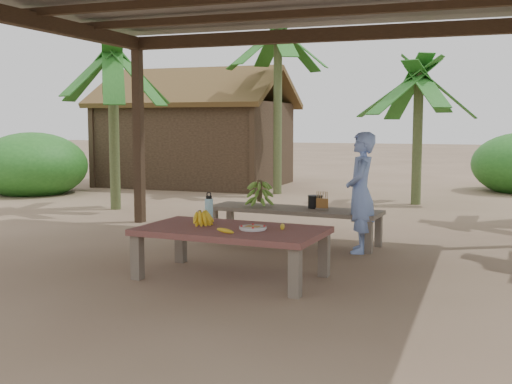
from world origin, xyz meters
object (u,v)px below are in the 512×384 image
(plate, at_px, (253,228))
(ripe_banana_bunch, at_px, (200,217))
(bench, at_px, (294,212))
(woman, at_px, (361,193))
(water_flask, at_px, (209,209))
(work_table, at_px, (231,235))
(cooking_pot, at_px, (315,202))

(plate, bearing_deg, ripe_banana_bunch, 169.52)
(bench, distance_m, plate, 2.00)
(bench, relative_size, woman, 1.58)
(water_flask, bearing_deg, woman, 46.61)
(work_table, distance_m, plate, 0.25)
(ripe_banana_bunch, xyz_separation_m, plate, (0.61, -0.11, -0.06))
(work_table, xyz_separation_m, water_flask, (-0.37, 0.29, 0.20))
(work_table, distance_m, cooking_pot, 2.07)
(ripe_banana_bunch, bearing_deg, work_table, -12.47)
(work_table, relative_size, cooking_pot, 10.13)
(plate, relative_size, woman, 0.19)
(bench, distance_m, cooking_pot, 0.30)
(woman, bearing_deg, plate, -30.63)
(work_table, relative_size, bench, 0.83)
(bench, distance_m, woman, 0.98)
(ripe_banana_bunch, xyz_separation_m, water_flask, (0.01, 0.21, 0.05))
(work_table, bearing_deg, cooking_pot, 84.84)
(work_table, height_order, ripe_banana_bunch, ripe_banana_bunch)
(ripe_banana_bunch, bearing_deg, bench, 76.87)
(cooking_pot, bearing_deg, woman, -29.03)
(bench, xyz_separation_m, cooking_pot, (0.25, 0.08, 0.13))
(work_table, bearing_deg, bench, 91.80)
(ripe_banana_bunch, relative_size, woman, 0.19)
(water_flask, distance_m, cooking_pot, 1.88)
(cooking_pot, relative_size, woman, 0.13)
(ripe_banana_bunch, bearing_deg, plate, -10.48)
(water_flask, bearing_deg, cooking_pot, 68.73)
(cooking_pot, height_order, woman, woman)
(plate, bearing_deg, woman, 67.41)
(plate, bearing_deg, water_flask, 152.15)
(bench, relative_size, water_flask, 7.15)
(plate, bearing_deg, work_table, 172.77)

